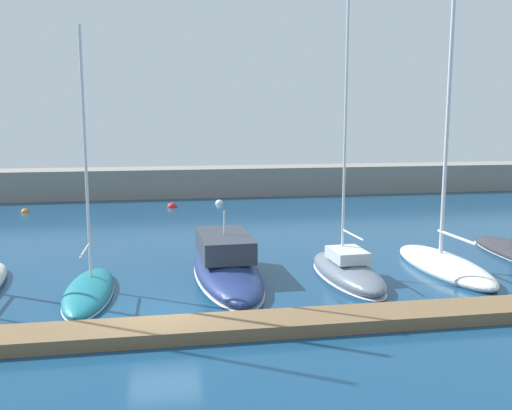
{
  "coord_description": "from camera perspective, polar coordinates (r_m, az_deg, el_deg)",
  "views": [
    {
      "loc": [
        0.01,
        -18.95,
        6.97
      ],
      "look_at": [
        4.04,
        4.54,
        3.21
      ],
      "focal_mm": 39.43,
      "sensor_mm": 36.0,
      "label": 1
    }
  ],
  "objects": [
    {
      "name": "sailboat_teal_fourth",
      "position": [
        23.36,
        -16.57,
        -8.28
      ],
      "size": [
        1.98,
        6.32,
        10.7
      ],
      "rotation": [
        0.0,
        0.0,
        1.55
      ],
      "color": "#19707F",
      "rests_on": "ground_plane"
    },
    {
      "name": "mooring_buoy_red",
      "position": [
        44.03,
        -8.52,
        -0.24
      ],
      "size": [
        0.75,
        0.75,
        0.75
      ],
      "primitive_type": "sphere",
      "color": "red",
      "rests_on": "ground_plane"
    },
    {
      "name": "sailboat_slate_sixth",
      "position": [
        24.87,
        9.24,
        -6.56
      ],
      "size": [
        2.5,
        6.57,
        12.65
      ],
      "rotation": [
        0.0,
        0.0,
        1.63
      ],
      "color": "slate",
      "rests_on": "ground_plane"
    },
    {
      "name": "mooring_buoy_orange",
      "position": [
        44.65,
        -22.39,
        -0.7
      ],
      "size": [
        0.57,
        0.57,
        0.57
      ],
      "primitive_type": "sphere",
      "color": "orange",
      "rests_on": "ground_plane"
    },
    {
      "name": "breakwater_seawall",
      "position": [
        50.28,
        -9.69,
        2.3
      ],
      "size": [
        108.0,
        3.8,
        2.48
      ],
      "primitive_type": "cube",
      "color": "gray",
      "rests_on": "ground_plane"
    },
    {
      "name": "mooring_buoy_white",
      "position": [
        45.48,
        -3.74,
        0.13
      ],
      "size": [
        0.65,
        0.65,
        0.65
      ],
      "primitive_type": "sphere",
      "color": "white",
      "rests_on": "ground_plane"
    },
    {
      "name": "ground_plane",
      "position": [
        20.19,
        -9.34,
        -11.35
      ],
      "size": [
        120.0,
        120.0,
        0.0
      ],
      "primitive_type": "plane",
      "color": "navy"
    },
    {
      "name": "dock_pier",
      "position": [
        18.6,
        -9.31,
        -12.47
      ],
      "size": [
        40.58,
        1.74,
        0.43
      ],
      "primitive_type": "cube",
      "color": "brown",
      "rests_on": "ground_plane"
    },
    {
      "name": "sailboat_white_seventh",
      "position": [
        27.19,
        18.53,
        -5.64
      ],
      "size": [
        2.64,
        7.51,
        12.59
      ],
      "rotation": [
        0.0,
        0.0,
        1.62
      ],
      "color": "white",
      "rests_on": "ground_plane"
    },
    {
      "name": "motorboat_navy_fifth",
      "position": [
        24.93,
        -3.04,
        -6.12
      ],
      "size": [
        3.02,
        9.56,
        3.16
      ],
      "rotation": [
        0.0,
        0.0,
        1.6
      ],
      "color": "navy",
      "rests_on": "ground_plane"
    }
  ]
}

